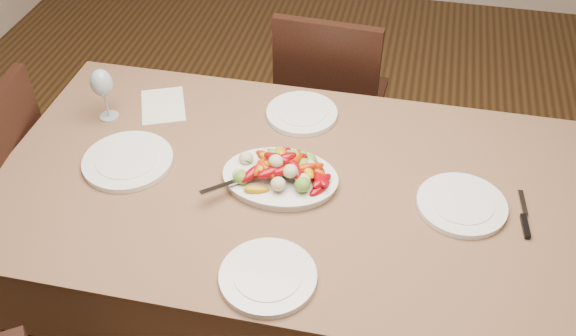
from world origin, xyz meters
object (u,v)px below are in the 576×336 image
Objects in this scene: serving_platter at (280,179)px; plate_right at (462,205)px; dining_table at (288,262)px; plate_left at (128,161)px; wine_glass at (104,93)px; plate_near at (268,277)px; plate_far at (302,114)px; chair_far at (333,99)px.

plate_right is (0.55, 0.01, -0.00)m from serving_platter.
dining_table is 0.65m from plate_left.
serving_platter is at bearing -16.73° from wine_glass.
serving_platter is 1.32× the size of plate_near.
plate_left is at bearing -177.99° from serving_platter.
plate_far is at bearing 148.46° from plate_right.
plate_right is 1.23m from wine_glass.
serving_platter is 0.50m from plate_left.
dining_table is 7.01× the size of plate_near.
plate_left is at bearing -53.00° from wine_glass.
plate_left is 1.16× the size of plate_far.
plate_far is (0.50, 0.37, 0.00)m from plate_left.
plate_right and plate_far have the same top height.
dining_table is 0.66m from plate_right.
serving_platter is at bearing 98.03° from plate_near.
plate_right is at bearing 1.06° from serving_platter.
serving_platter is 0.38m from plate_near.
plate_near is at bearing 94.00° from chair_far.
plate_far reaches higher than dining_table.
dining_table is at bearing 92.41° from chair_far.
dining_table is 8.98× the size of wine_glass.
serving_platter is 1.20× the size of plate_left.
chair_far is 3.80× the size of plate_far.
wine_glass reaches higher than serving_platter.
plate_near is (0.02, -1.24, 0.29)m from chair_far.
serving_platter is at bearing -89.53° from plate_far.
plate_right is at bearing 1.51° from plate_left.
wine_glass is (-0.70, -0.67, 0.39)m from chair_far.
plate_right is (0.53, 0.01, 0.39)m from dining_table.
plate_left and plate_far have the same top height.
wine_glass reaches higher than chair_far.
wine_glass is at bearing 163.27° from serving_platter.
wine_glass is (-0.66, 0.20, 0.09)m from serving_platter.
wine_glass is at bearing 164.02° from dining_table.
plate_far is (-0.04, -0.52, 0.29)m from chair_far.
plate_left is 0.66m from plate_near.
chair_far is at bearing 89.16° from dining_table.
chair_far is at bearing 58.83° from plate_left.
dining_table is 1.94× the size of chair_far.
plate_right is 0.65m from plate_far.
plate_right is at bearing 37.79° from plate_near.
plate_near is 1.28× the size of wine_glass.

